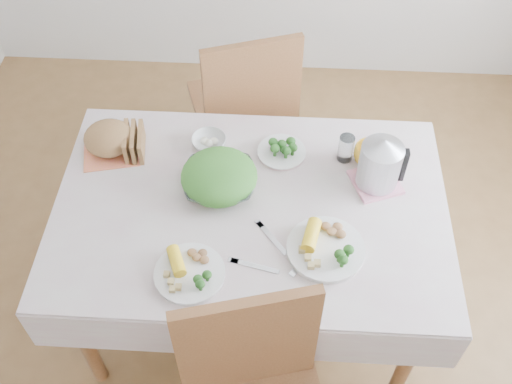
# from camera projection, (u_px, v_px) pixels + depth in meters

# --- Properties ---
(floor) EXTENTS (3.60, 3.60, 0.00)m
(floor) POSITION_uv_depth(u_px,v_px,m) (252.00, 304.00, 2.87)
(floor) COLOR brown
(floor) RESTS_ON ground
(dining_table) EXTENTS (1.40, 0.90, 0.75)m
(dining_table) POSITION_uv_depth(u_px,v_px,m) (251.00, 261.00, 2.58)
(dining_table) COLOR brown
(dining_table) RESTS_ON floor
(tablecloth) EXTENTS (1.50, 1.00, 0.01)m
(tablecloth) POSITION_uv_depth(u_px,v_px,m) (250.00, 206.00, 2.28)
(tablecloth) COLOR beige
(tablecloth) RESTS_ON dining_table
(chair_far) EXTENTS (0.59, 0.59, 1.04)m
(chair_far) POSITION_uv_depth(u_px,v_px,m) (242.00, 112.00, 3.05)
(chair_far) COLOR brown
(chair_far) RESTS_ON floor
(salad_bowl) EXTENTS (0.30, 0.30, 0.07)m
(salad_bowl) POSITION_uv_depth(u_px,v_px,m) (220.00, 182.00, 2.31)
(salad_bowl) COLOR white
(salad_bowl) RESTS_ON tablecloth
(dinner_plate_left) EXTENTS (0.26, 0.26, 0.02)m
(dinner_plate_left) POSITION_uv_depth(u_px,v_px,m) (190.00, 274.00, 2.07)
(dinner_plate_left) COLOR white
(dinner_plate_left) RESTS_ON tablecloth
(dinner_plate_right) EXTENTS (0.39, 0.39, 0.02)m
(dinner_plate_right) POSITION_uv_depth(u_px,v_px,m) (326.00, 249.00, 2.14)
(dinner_plate_right) COLOR white
(dinner_plate_right) RESTS_ON tablecloth
(broccoli_plate) EXTENTS (0.25, 0.25, 0.02)m
(broccoli_plate) POSITION_uv_depth(u_px,v_px,m) (281.00, 152.00, 2.44)
(broccoli_plate) COLOR beige
(broccoli_plate) RESTS_ON tablecloth
(napkin) EXTENTS (0.27, 0.27, 0.00)m
(napkin) POSITION_uv_depth(u_px,v_px,m) (112.00, 149.00, 2.47)
(napkin) COLOR #ED7A51
(napkin) RESTS_ON tablecloth
(bread_loaf) EXTENTS (0.26, 0.25, 0.12)m
(bread_loaf) POSITION_uv_depth(u_px,v_px,m) (109.00, 139.00, 2.42)
(bread_loaf) COLOR brown
(bread_loaf) RESTS_ON napkin
(fruit_bowl) EXTENTS (0.19, 0.19, 0.04)m
(fruit_bowl) POSITION_uv_depth(u_px,v_px,m) (209.00, 142.00, 2.46)
(fruit_bowl) COLOR white
(fruit_bowl) RESTS_ON tablecloth
(yellow_mug) EXTENTS (0.15, 0.15, 0.09)m
(yellow_mug) POSITION_uv_depth(u_px,v_px,m) (368.00, 155.00, 2.38)
(yellow_mug) COLOR gold
(yellow_mug) RESTS_ON tablecloth
(glass_tumbler) EXTENTS (0.08, 0.08, 0.12)m
(glass_tumbler) POSITION_uv_depth(u_px,v_px,m) (346.00, 147.00, 2.39)
(glass_tumbler) COLOR white
(glass_tumbler) RESTS_ON tablecloth
(pink_tray) EXTENTS (0.22, 0.22, 0.01)m
(pink_tray) POSITION_uv_depth(u_px,v_px,m) (375.00, 182.00, 2.34)
(pink_tray) COLOR pink
(pink_tray) RESTS_ON tablecloth
(electric_kettle) EXTENTS (0.21, 0.21, 0.23)m
(electric_kettle) POSITION_uv_depth(u_px,v_px,m) (380.00, 162.00, 2.26)
(electric_kettle) COLOR #B2B5BA
(electric_kettle) RESTS_ON pink_tray
(fork_left) EXTENTS (0.13, 0.15, 0.00)m
(fork_left) POSITION_uv_depth(u_px,v_px,m) (272.00, 238.00, 2.18)
(fork_left) COLOR silver
(fork_left) RESTS_ON tablecloth
(fork_right) EXTENTS (0.14, 0.18, 0.00)m
(fork_right) POSITION_uv_depth(u_px,v_px,m) (308.00, 257.00, 2.13)
(fork_right) COLOR silver
(fork_right) RESTS_ON tablecloth
(knife) EXTENTS (0.18, 0.06, 0.00)m
(knife) POSITION_uv_depth(u_px,v_px,m) (255.00, 266.00, 2.10)
(knife) COLOR silver
(knife) RESTS_ON tablecloth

